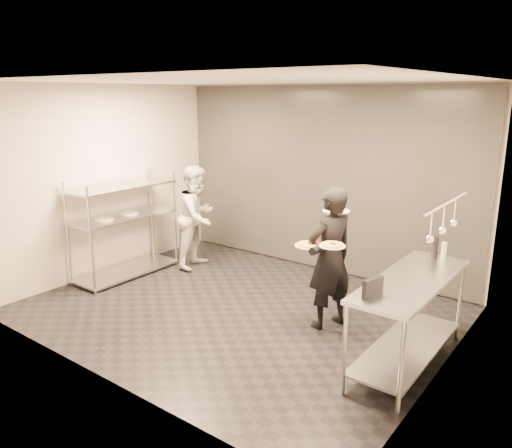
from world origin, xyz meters
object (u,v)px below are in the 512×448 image
Objects in this scene: prep_counter at (410,306)px; pizza_plate_near at (309,245)px; bottle_green at (435,247)px; chef at (198,217)px; waiter at (330,258)px; pizza_plate_far at (332,245)px; pos_monitor at (373,287)px; bottle_clear at (444,251)px; bottle_dark at (435,247)px; pass_rack at (124,225)px; salad_plate at (336,209)px.

pizza_plate_near reaches higher than prep_counter.
prep_counter is 8.44× the size of bottle_green.
chef reaches higher than prep_counter.
waiter reaches higher than pizza_plate_far.
pos_monitor is at bearing -41.59° from pizza_plate_far.
pizza_plate_near is (2.53, -0.88, 0.22)m from chef.
bottle_dark reaches higher than bottle_clear.
bottle_clear is at bearing 29.10° from pizza_plate_near.
pass_rack is 0.96× the size of waiter.
chef is 5.23× the size of pizza_plate_near.
pass_rack is 6.65× the size of bottle_dark.
pos_monitor is 1.45m from bottle_green.
bottle_green is at bearing 101.47° from pos_monitor.
bottle_dark is (0.86, 0.74, -0.04)m from pizza_plate_far.
bottle_green is 0.11m from bottle_clear.
bottle_dark is at bearing 136.92° from waiter.
salad_plate is 1.60m from pos_monitor.
pass_rack is 5.23× the size of pizza_plate_near.
bottle_dark is at bearing 92.67° from prep_counter.
pos_monitor is (0.94, -0.94, 0.17)m from waiter.
pass_rack is 5.68× the size of pizza_plate_far.
bottle_clear is at bearing -104.19° from chef.
chef is 5.10× the size of salad_plate.
pizza_plate_near is 1.29m from pos_monitor.
bottle_green is 1.11× the size of bottle_clear.
chef is 8.34× the size of bottle_clear.
salad_plate is 1.26m from bottle_clear.
chef reaches higher than pizza_plate_near.
chef is 3.71m from bottle_dark.
pos_monitor is 1.24× the size of bottle_clear.
bottle_dark is (3.69, -0.16, 0.24)m from chef.
waiter is 6.92× the size of bottle_dark.
pos_monitor is (-0.12, -0.65, 0.38)m from prep_counter.
bottle_green is at bearing 92.76° from prep_counter.
salad_plate is 1.32× the size of pos_monitor.
pizza_plate_far is 1.04m from pos_monitor.
salad_plate is at bearing 114.82° from pizza_plate_far.
chef is 5.67× the size of pizza_plate_far.
waiter is 1.23m from bottle_clear.
pos_monitor is at bearing 66.39° from waiter.
bottle_green is at bearing 157.98° from bottle_clear.
pass_rack is 1.00× the size of chef.
bottle_green is at bearing 41.64° from pizza_plate_far.
waiter is 2.75m from chef.
bottle_clear is at bearing -9.49° from bottle_dark.
pass_rack reaches higher than pizza_plate_near.
pizza_plate_near is (-0.14, -0.24, 0.19)m from waiter.
pass_rack reaches higher than salad_plate.
salad_plate is at bearing -168.12° from bottle_dark.
pizza_plate_near is at bearing -148.19° from bottle_dark.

